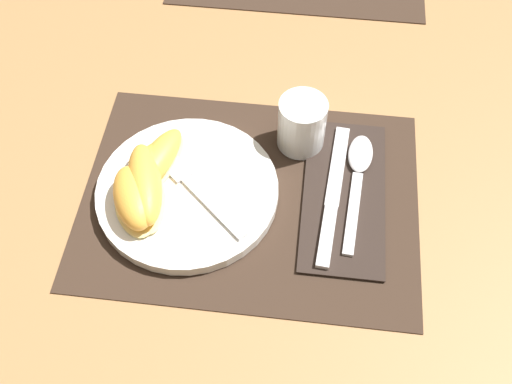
# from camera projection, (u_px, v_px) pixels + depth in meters

# --- Properties ---
(ground_plane) EXTENTS (3.00, 3.00, 0.00)m
(ground_plane) POSITION_uv_depth(u_px,v_px,m) (250.00, 198.00, 0.80)
(ground_plane) COLOR #A37547
(placemat) EXTENTS (0.45, 0.33, 0.00)m
(placemat) POSITION_uv_depth(u_px,v_px,m) (250.00, 197.00, 0.80)
(placemat) COLOR #38281E
(placemat) RESTS_ON ground_plane
(plate) EXTENTS (0.24, 0.24, 0.02)m
(plate) POSITION_uv_depth(u_px,v_px,m) (188.00, 191.00, 0.79)
(plate) COLOR white
(plate) RESTS_ON placemat
(juice_glass) EXTENTS (0.07, 0.07, 0.08)m
(juice_glass) POSITION_uv_depth(u_px,v_px,m) (302.00, 126.00, 0.82)
(juice_glass) COLOR silver
(juice_glass) RESTS_ON placemat
(napkin) EXTENTS (0.11, 0.25, 0.00)m
(napkin) POSITION_uv_depth(u_px,v_px,m) (344.00, 194.00, 0.80)
(napkin) COLOR #2D231E
(napkin) RESTS_ON placemat
(knife) EXTENTS (0.04, 0.23, 0.01)m
(knife) POSITION_uv_depth(u_px,v_px,m) (333.00, 196.00, 0.79)
(knife) COLOR silver
(knife) RESTS_ON napkin
(spoon) EXTENTS (0.04, 0.19, 0.01)m
(spoon) POSITION_uv_depth(u_px,v_px,m) (359.00, 169.00, 0.81)
(spoon) COLOR silver
(spoon) RESTS_ON napkin
(fork) EXTENTS (0.16, 0.14, 0.00)m
(fork) POSITION_uv_depth(u_px,v_px,m) (189.00, 182.00, 0.79)
(fork) COLOR silver
(fork) RESTS_ON plate
(citrus_wedge_0) EXTENTS (0.08, 0.14, 0.03)m
(citrus_wedge_0) POSITION_uv_depth(u_px,v_px,m) (154.00, 164.00, 0.79)
(citrus_wedge_0) COLOR #F4DB84
(citrus_wedge_0) RESTS_ON plate
(citrus_wedge_1) EXTENTS (0.07, 0.11, 0.04)m
(citrus_wedge_1) POSITION_uv_depth(u_px,v_px,m) (145.00, 171.00, 0.78)
(citrus_wedge_1) COLOR #F4DB84
(citrus_wedge_1) RESTS_ON plate
(citrus_wedge_2) EXTENTS (0.08, 0.14, 0.04)m
(citrus_wedge_2) POSITION_uv_depth(u_px,v_px,m) (145.00, 185.00, 0.76)
(citrus_wedge_2) COLOR #F4DB84
(citrus_wedge_2) RESTS_ON plate
(citrus_wedge_3) EXTENTS (0.09, 0.11, 0.04)m
(citrus_wedge_3) POSITION_uv_depth(u_px,v_px,m) (134.00, 199.00, 0.75)
(citrus_wedge_3) COLOR #F4DB84
(citrus_wedge_3) RESTS_ON plate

